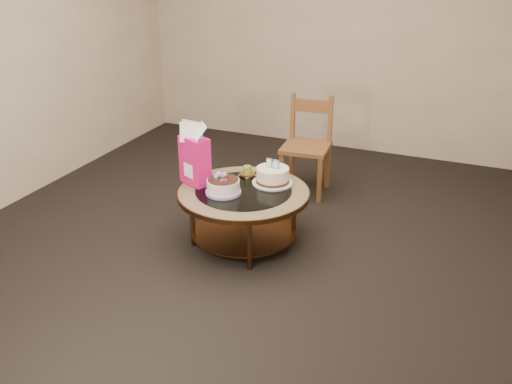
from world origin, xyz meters
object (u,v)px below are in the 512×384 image
at_px(decorated_cake, 223,187).
at_px(dining_chair, 307,145).
at_px(coffee_table, 244,199).
at_px(cream_cake, 273,176).
at_px(gift_bag, 195,154).

distance_m(decorated_cake, dining_chair, 1.29).
xyz_separation_m(decorated_cake, dining_chair, (0.24, 1.27, -0.05)).
relative_size(coffee_table, cream_cake, 3.20).
bearing_deg(coffee_table, decorated_cake, -135.90).
relative_size(decorated_cake, cream_cake, 0.85).
distance_m(coffee_table, gift_bag, 0.51).
xyz_separation_m(decorated_cake, cream_cake, (0.27, 0.32, 0.01)).
xyz_separation_m(coffee_table, gift_bag, (-0.40, -0.02, 0.32)).
height_order(decorated_cake, cream_cake, cream_cake).
relative_size(coffee_table, decorated_cake, 3.79).
distance_m(cream_cake, gift_bag, 0.63).
bearing_deg(cream_cake, decorated_cake, -122.66).
bearing_deg(decorated_cake, gift_bag, 162.36).
distance_m(decorated_cake, gift_bag, 0.35).
bearing_deg(dining_chair, decorated_cake, -105.71).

